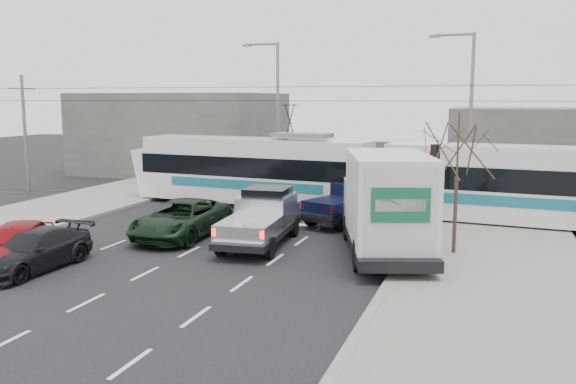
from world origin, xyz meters
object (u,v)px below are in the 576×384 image
(traffic_signal, at_px, (435,168))
(green_car, at_px, (181,219))
(navy_pickup, at_px, (352,200))
(silver_pickup, at_px, (263,217))
(street_lamp_near, at_px, (467,108))
(dark_car, at_px, (33,251))
(tram, at_px, (378,177))
(bare_tree, at_px, (458,151))
(red_car, at_px, (16,244))
(box_truck, at_px, (386,205))
(street_lamp_far, at_px, (275,107))

(traffic_signal, xyz_separation_m, green_car, (-9.61, -4.43, -1.98))
(navy_pickup, relative_size, green_car, 0.96)
(silver_pickup, distance_m, green_car, 3.52)
(street_lamp_near, height_order, dark_car, street_lamp_near)
(traffic_signal, relative_size, tram, 0.14)
(tram, bearing_deg, street_lamp_near, 54.95)
(navy_pickup, xyz_separation_m, green_car, (-5.88, -5.23, -0.26))
(silver_pickup, bearing_deg, dark_car, -139.01)
(street_lamp_near, relative_size, tram, 0.35)
(bare_tree, xyz_separation_m, red_car, (-13.88, -6.14, -3.03))
(street_lamp_near, xyz_separation_m, navy_pickup, (-4.58, -6.71, -4.09))
(bare_tree, height_order, dark_car, bare_tree)
(box_truck, xyz_separation_m, green_car, (-8.38, 0.29, -1.09))
(tram, xyz_separation_m, green_car, (-6.67, -7.39, -1.12))
(green_car, bearing_deg, bare_tree, 1.37)
(box_truck, bearing_deg, red_car, -172.60)
(street_lamp_far, bearing_deg, bare_tree, -48.88)
(street_lamp_far, bearing_deg, red_car, -96.09)
(street_lamp_near, xyz_separation_m, green_car, (-10.46, -11.94, -4.36))
(traffic_signal, relative_size, street_lamp_near, 0.40)
(bare_tree, bearing_deg, street_lamp_far, 131.12)
(box_truck, bearing_deg, tram, 84.83)
(street_lamp_near, distance_m, navy_pickup, 9.09)
(traffic_signal, bearing_deg, red_car, -141.53)
(street_lamp_far, xyz_separation_m, dark_car, (-1.24, -19.82, -4.45))
(dark_car, bearing_deg, street_lamp_near, 56.16)
(street_lamp_far, bearing_deg, green_car, -85.72)
(traffic_signal, height_order, red_car, traffic_signal)
(street_lamp_far, relative_size, green_car, 1.65)
(street_lamp_far, distance_m, green_car, 14.64)
(traffic_signal, xyz_separation_m, silver_pickup, (-6.10, -4.32, -1.70))
(street_lamp_far, relative_size, tram, 0.35)
(bare_tree, distance_m, navy_pickup, 7.37)
(green_car, bearing_deg, box_truck, -2.93)
(street_lamp_near, relative_size, street_lamp_far, 1.00)
(tram, height_order, box_truck, tram)
(green_car, bearing_deg, navy_pickup, 40.72)
(traffic_signal, xyz_separation_m, street_lamp_far, (-10.66, 9.50, 2.37))
(green_car, bearing_deg, tram, 46.98)
(navy_pickup, bearing_deg, red_car, -107.53)
(silver_pickup, bearing_deg, traffic_signal, 30.29)
(navy_pickup, distance_m, green_car, 7.87)
(bare_tree, relative_size, street_lamp_far, 0.56)
(box_truck, height_order, dark_car, box_truck)
(tram, bearing_deg, navy_pickup, -105.43)
(silver_pickup, distance_m, red_car, 8.83)
(traffic_signal, bearing_deg, bare_tree, -74.24)
(green_car, bearing_deg, dark_car, -112.14)
(street_lamp_far, height_order, navy_pickup, street_lamp_far)
(bare_tree, relative_size, navy_pickup, 0.96)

